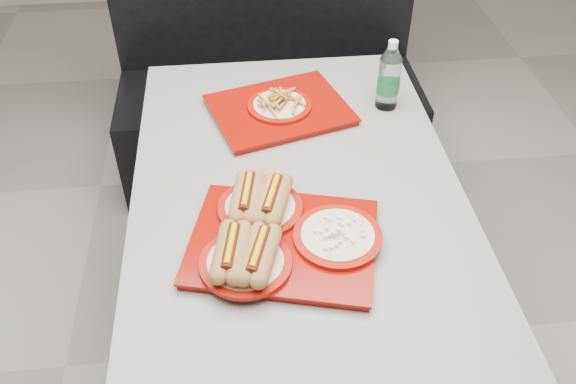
{
  "coord_description": "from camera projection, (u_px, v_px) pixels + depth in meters",
  "views": [
    {
      "loc": [
        -0.15,
        -1.25,
        1.84
      ],
      "look_at": [
        -0.04,
        -0.11,
        0.83
      ],
      "focal_mm": 38.0,
      "sensor_mm": 36.0,
      "label": 1
    }
  ],
  "objects": [
    {
      "name": "water_bottle",
      "position": [
        389.0,
        79.0,
        1.9
      ],
      "size": [
        0.07,
        0.07,
        0.23
      ],
      "rotation": [
        0.0,
        0.0,
        0.32
      ],
      "color": "silver",
      "rests_on": "diner_table"
    },
    {
      "name": "diner_table",
      "position": [
        297.0,
        230.0,
        1.78
      ],
      "size": [
        0.92,
        1.42,
        0.75
      ],
      "color": "black",
      "rests_on": "ground"
    },
    {
      "name": "tray_far",
      "position": [
        279.0,
        107.0,
        1.92
      ],
      "size": [
        0.49,
        0.43,
        0.08
      ],
      "rotation": [
        0.0,
        0.0,
        0.29
      ],
      "color": "#7C0A03",
      "rests_on": "diner_table"
    },
    {
      "name": "ground",
      "position": [
        295.0,
        346.0,
        2.16
      ],
      "size": [
        6.0,
        6.0,
        0.0
      ],
      "primitive_type": "plane",
      "color": "gray",
      "rests_on": "ground"
    },
    {
      "name": "tray_near",
      "position": [
        275.0,
        235.0,
        1.48
      ],
      "size": [
        0.52,
        0.45,
        0.1
      ],
      "rotation": [
        0.0,
        0.0,
        -0.25
      ],
      "color": "#7C0A03",
      "rests_on": "diner_table"
    },
    {
      "name": "booth_bench",
      "position": [
        269.0,
        86.0,
        2.71
      ],
      "size": [
        1.3,
        0.57,
        1.35
      ],
      "color": "black",
      "rests_on": "ground"
    }
  ]
}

